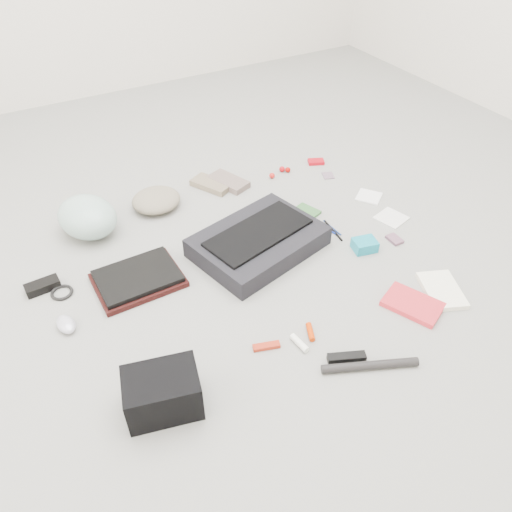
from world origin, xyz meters
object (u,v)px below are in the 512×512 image
messenger_bag (258,242)px  camera_bag (163,393)px  laptop (138,276)px  bike_helmet (87,217)px  book_red (413,304)px  accordion_wallet (365,245)px

messenger_bag → camera_bag: (-0.61, -0.51, 0.03)m
laptop → bike_helmet: bearing=99.5°
camera_bag → book_red: size_ratio=1.08×
book_red → accordion_wallet: bearing=56.8°
camera_bag → book_red: camera_bag is taller
camera_bag → laptop: bearing=92.6°
messenger_bag → bike_helmet: (-0.57, 0.46, 0.04)m
laptop → messenger_bag: bearing=-7.2°
bike_helmet → book_red: bike_helmet is taller
accordion_wallet → bike_helmet: bearing=157.7°
bike_helmet → accordion_wallet: (0.96, -0.67, -0.06)m
laptop → book_red: size_ratio=1.49×
messenger_bag → laptop: (-0.50, 0.05, -0.01)m
book_red → accordion_wallet: 0.35m
book_red → accordion_wallet: accordion_wallet is taller
book_red → bike_helmet: bearing=107.2°
messenger_bag → camera_bag: size_ratio=2.31×
camera_bag → book_red: (0.94, -0.05, -0.06)m
laptop → camera_bag: camera_bag is taller
laptop → camera_bag: bearing=-102.2°
bike_helmet → accordion_wallet: 1.17m
bike_helmet → camera_bag: bike_helmet is taller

